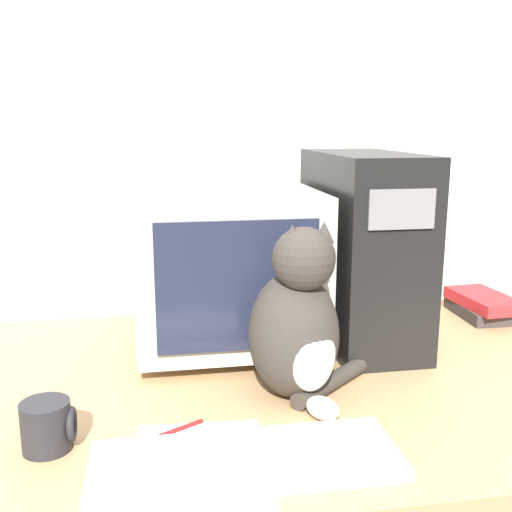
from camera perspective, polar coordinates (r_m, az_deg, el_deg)
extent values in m
cube|color=silver|center=(1.69, -1.96, 13.23)|extent=(7.00, 0.05, 2.50)
cube|color=#BCB7AD|center=(1.46, -2.85, -7.81)|extent=(0.29, 0.24, 0.02)
cube|color=#BCB7AD|center=(1.40, -2.94, -0.70)|extent=(0.41, 0.41, 0.35)
cube|color=#1E2338|center=(1.21, -1.74, -2.93)|extent=(0.33, 0.01, 0.27)
cube|color=black|center=(1.46, 10.05, 0.79)|extent=(0.20, 0.44, 0.45)
cube|color=slate|center=(1.24, 13.73, 4.34)|extent=(0.14, 0.01, 0.08)
cube|color=silver|center=(0.98, -0.95, -18.91)|extent=(0.48, 0.17, 0.02)
cube|color=beige|center=(0.97, -0.95, -18.38)|extent=(0.43, 0.13, 0.00)
ellipsoid|color=#38332D|center=(1.16, 3.60, -7.50)|extent=(0.22, 0.23, 0.25)
ellipsoid|color=white|center=(1.11, 5.43, -9.46)|extent=(0.11, 0.08, 0.14)
sphere|color=#38332D|center=(1.09, 4.58, -0.26)|extent=(0.15, 0.15, 0.12)
cone|color=#38332D|center=(1.07, 3.47, 2.01)|extent=(0.04, 0.04, 0.04)
cone|color=#38332D|center=(1.10, 6.50, 2.30)|extent=(0.04, 0.04, 0.04)
ellipsoid|color=white|center=(1.12, 6.38, -14.22)|extent=(0.07, 0.09, 0.04)
cylinder|color=#38332D|center=(1.22, 7.13, -11.85)|extent=(0.19, 0.17, 0.03)
cube|color=#383333|center=(1.76, 20.49, -4.87)|extent=(0.12, 0.20, 0.03)
cube|color=red|center=(1.74, 20.86, -3.95)|extent=(0.13, 0.22, 0.03)
cylinder|color=maroon|center=(1.07, -8.89, -16.54)|extent=(0.14, 0.08, 0.01)
cube|color=white|center=(0.97, -5.27, -19.70)|extent=(0.23, 0.31, 0.00)
cylinder|color=#232328|center=(1.06, -19.36, -15.02)|extent=(0.08, 0.08, 0.08)
torus|color=#232328|center=(1.06, -17.15, -15.03)|extent=(0.01, 0.06, 0.06)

